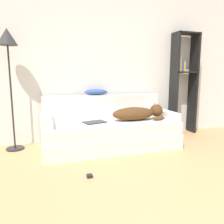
{
  "coord_description": "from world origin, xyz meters",
  "views": [
    {
      "loc": [
        -1.13,
        -0.96,
        1.08
      ],
      "look_at": [
        -0.16,
        2.08,
        0.56
      ],
      "focal_mm": 35.0,
      "sensor_mm": 36.0,
      "label": 1
    }
  ],
  "objects_px": {
    "couch": "(110,134)",
    "floor_lamp": "(8,49)",
    "laptop": "(94,122)",
    "power_adapter": "(89,176)",
    "throw_pillow": "(96,92)",
    "dog": "(138,113)",
    "bookshelf": "(184,78)"
  },
  "relations": [
    {
      "from": "couch",
      "to": "laptop",
      "type": "xyz_separation_m",
      "value": [
        -0.26,
        -0.07,
        0.22
      ]
    },
    {
      "from": "couch",
      "to": "throw_pillow",
      "type": "relative_size",
      "value": 5.16
    },
    {
      "from": "laptop",
      "to": "power_adapter",
      "type": "bearing_deg",
      "value": -121.66
    },
    {
      "from": "dog",
      "to": "couch",
      "type": "bearing_deg",
      "value": 169.96
    },
    {
      "from": "floor_lamp",
      "to": "power_adapter",
      "type": "height_order",
      "value": "floor_lamp"
    },
    {
      "from": "floor_lamp",
      "to": "throw_pillow",
      "type": "bearing_deg",
      "value": 4.32
    },
    {
      "from": "dog",
      "to": "bookshelf",
      "type": "height_order",
      "value": "bookshelf"
    },
    {
      "from": "laptop",
      "to": "floor_lamp",
      "type": "bearing_deg",
      "value": 146.74
    },
    {
      "from": "couch",
      "to": "laptop",
      "type": "distance_m",
      "value": 0.35
    },
    {
      "from": "laptop",
      "to": "floor_lamp",
      "type": "xyz_separation_m",
      "value": [
        -1.14,
        0.38,
        1.04
      ]
    },
    {
      "from": "power_adapter",
      "to": "throw_pillow",
      "type": "bearing_deg",
      "value": 73.13
    },
    {
      "from": "couch",
      "to": "dog",
      "type": "xyz_separation_m",
      "value": [
        0.43,
        -0.08,
        0.32
      ]
    },
    {
      "from": "throw_pillow",
      "to": "power_adapter",
      "type": "bearing_deg",
      "value": -106.87
    },
    {
      "from": "dog",
      "to": "power_adapter",
      "type": "height_order",
      "value": "dog"
    },
    {
      "from": "floor_lamp",
      "to": "laptop",
      "type": "bearing_deg",
      "value": -18.44
    },
    {
      "from": "bookshelf",
      "to": "dog",
      "type": "bearing_deg",
      "value": -157.12
    },
    {
      "from": "couch",
      "to": "laptop",
      "type": "relative_size",
      "value": 5.72
    },
    {
      "from": "floor_lamp",
      "to": "power_adapter",
      "type": "bearing_deg",
      "value": -55.16
    },
    {
      "from": "couch",
      "to": "floor_lamp",
      "type": "distance_m",
      "value": 1.9
    },
    {
      "from": "laptop",
      "to": "throw_pillow",
      "type": "bearing_deg",
      "value": 58.25
    },
    {
      "from": "dog",
      "to": "laptop",
      "type": "distance_m",
      "value": 0.7
    },
    {
      "from": "couch",
      "to": "power_adapter",
      "type": "bearing_deg",
      "value": -119.19
    },
    {
      "from": "laptop",
      "to": "floor_lamp",
      "type": "height_order",
      "value": "floor_lamp"
    },
    {
      "from": "bookshelf",
      "to": "throw_pillow",
      "type": "bearing_deg",
      "value": 180.0
    },
    {
      "from": "couch",
      "to": "bookshelf",
      "type": "height_order",
      "value": "bookshelf"
    },
    {
      "from": "throw_pillow",
      "to": "bookshelf",
      "type": "relative_size",
      "value": 0.21
    },
    {
      "from": "couch",
      "to": "throw_pillow",
      "type": "distance_m",
      "value": 0.75
    },
    {
      "from": "dog",
      "to": "bookshelf",
      "type": "relative_size",
      "value": 0.45
    },
    {
      "from": "floor_lamp",
      "to": "power_adapter",
      "type": "xyz_separation_m",
      "value": [
        0.87,
        -1.25,
        -1.44
      ]
    },
    {
      "from": "couch",
      "to": "floor_lamp",
      "type": "xyz_separation_m",
      "value": [
        -1.4,
        0.31,
        1.25
      ]
    },
    {
      "from": "couch",
      "to": "dog",
      "type": "bearing_deg",
      "value": -10.04
    },
    {
      "from": "laptop",
      "to": "dog",
      "type": "bearing_deg",
      "value": -15.27
    }
  ]
}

